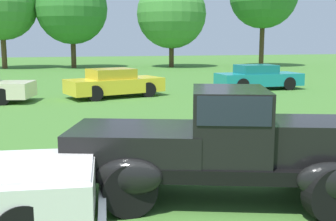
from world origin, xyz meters
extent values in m
plane|color=#42752D|center=(0.00, 0.00, 0.00)|extent=(120.00, 120.00, 0.00)
cube|color=black|center=(0.62, 0.40, 0.56)|extent=(4.74, 2.85, 0.20)
cube|color=black|center=(1.89, -0.04, 0.94)|extent=(1.93, 1.58, 0.60)
cube|color=black|center=(0.73, 0.36, 1.18)|extent=(1.47, 1.65, 1.04)
cube|color=black|center=(0.73, 0.36, 1.48)|extent=(1.39, 1.65, 0.40)
cube|color=black|center=(-0.59, 0.82, 0.86)|extent=(2.32, 1.97, 0.48)
ellipsoid|color=black|center=(2.20, 0.62, 0.56)|extent=(0.99, 0.64, 0.52)
ellipsoid|color=black|center=(1.73, -0.75, 0.56)|extent=(0.99, 0.64, 0.52)
ellipsoid|color=black|center=(-0.35, 1.50, 0.56)|extent=(0.99, 0.64, 0.52)
ellipsoid|color=black|center=(-0.82, 0.14, 0.56)|extent=(0.99, 0.64, 0.52)
cylinder|color=black|center=(2.20, 0.62, 0.38)|extent=(0.76, 0.24, 0.76)
cylinder|color=black|center=(1.73, -0.75, 0.38)|extent=(0.76, 0.24, 0.76)
cylinder|color=black|center=(-0.35, 1.50, 0.38)|extent=(0.76, 0.24, 0.76)
cylinder|color=black|center=(-0.82, 0.14, 0.38)|extent=(0.76, 0.24, 0.76)
cube|color=silver|center=(-2.16, 0.07, 0.77)|extent=(1.84, 1.64, 0.20)
cube|color=silver|center=(-1.22, -0.04, 0.28)|extent=(0.30, 1.65, 0.12)
cylinder|color=black|center=(-1.95, 0.83, 0.33)|extent=(0.66, 0.20, 0.66)
cylinder|color=black|center=(-3.63, 11.37, 0.32)|extent=(0.64, 0.22, 0.64)
cube|color=yellow|center=(0.82, 12.56, 0.50)|extent=(4.37, 2.75, 0.60)
cube|color=gold|center=(0.66, 12.52, 1.00)|extent=(2.12, 1.89, 0.44)
cylinder|color=black|center=(2.21, 12.16, 0.32)|extent=(0.64, 0.22, 0.64)
cylinder|color=black|center=(-0.13, 11.48, 0.32)|extent=(0.64, 0.22, 0.64)
cube|color=teal|center=(8.16, 13.56, 0.50)|extent=(4.15, 1.69, 0.60)
cube|color=#146A6E|center=(8.00, 13.56, 1.00)|extent=(1.83, 1.45, 0.44)
cylinder|color=black|center=(9.41, 12.79, 0.32)|extent=(0.64, 0.22, 0.64)
cylinder|color=black|center=(6.92, 12.78, 0.32)|extent=(0.64, 0.22, 0.64)
cylinder|color=brown|center=(-5.67, 33.77, 1.90)|extent=(0.44, 0.44, 3.80)
sphere|color=#428938|center=(-5.67, 33.77, 5.48)|extent=(6.10, 6.10, 6.10)
cylinder|color=#47331E|center=(0.19, 33.01, 1.74)|extent=(0.44, 0.44, 3.47)
sphere|color=#337A2D|center=(0.19, 33.01, 5.18)|extent=(6.20, 6.20, 6.20)
cylinder|color=#47331E|center=(8.89, 31.81, 1.54)|extent=(0.44, 0.44, 3.09)
sphere|color=#428938|center=(8.89, 31.81, 4.81)|extent=(6.26, 6.26, 6.26)
cylinder|color=#47331E|center=(17.33, 30.54, 2.46)|extent=(0.44, 0.44, 4.91)
camera|label=1|loc=(-1.79, -5.27, 2.39)|focal=44.73mm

